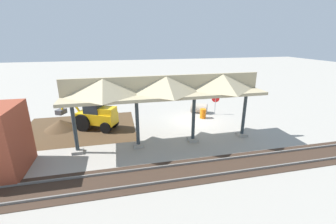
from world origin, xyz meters
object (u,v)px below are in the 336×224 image
(backhoe, at_px, (95,114))
(concrete_pipe, at_px, (199,108))
(stop_sign, at_px, (215,100))
(traffic_barrel, at_px, (203,114))

(backhoe, distance_m, concrete_pipe, 10.05)
(stop_sign, distance_m, traffic_barrel, 1.98)
(backhoe, distance_m, traffic_barrel, 9.65)
(backhoe, relative_size, traffic_barrel, 5.78)
(stop_sign, relative_size, backhoe, 0.39)
(traffic_barrel, bearing_deg, concrete_pipe, -97.41)
(stop_sign, height_order, backhoe, backhoe)
(concrete_pipe, bearing_deg, traffic_barrel, 82.59)
(concrete_pipe, height_order, traffic_barrel, concrete_pipe)
(backhoe, bearing_deg, traffic_barrel, -177.45)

